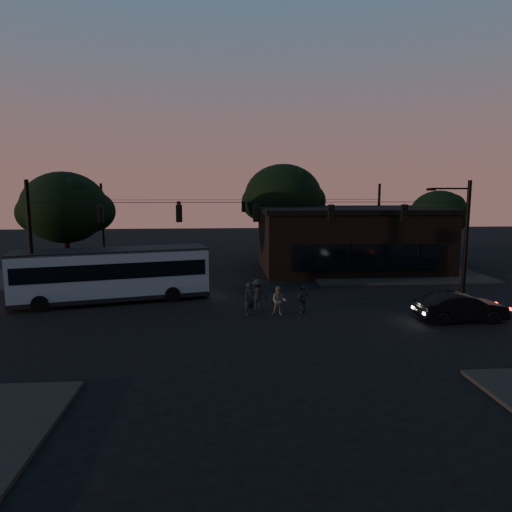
{
  "coord_description": "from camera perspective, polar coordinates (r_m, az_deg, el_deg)",
  "views": [
    {
      "loc": [
        -1.99,
        -22.9,
        6.93
      ],
      "look_at": [
        0.0,
        4.0,
        3.0
      ],
      "focal_mm": 32.0,
      "sensor_mm": 36.0,
      "label": 1
    }
  ],
  "objects": [
    {
      "name": "bus",
      "position": [
        29.69,
        -17.48,
        -1.95
      ],
      "size": [
        12.01,
        5.47,
        3.3
      ],
      "rotation": [
        0.0,
        0.0,
        0.25
      ],
      "color": "gray",
      "rests_on": "ground"
    },
    {
      "name": "sidewalk_far_left",
      "position": [
        39.4,
        -21.92,
        -2.33
      ],
      "size": [
        14.0,
        10.0,
        0.15
      ],
      "primitive_type": "cube",
      "color": "black",
      "rests_on": "ground"
    },
    {
      "name": "car",
      "position": [
        26.63,
        24.26,
        -5.84
      ],
      "size": [
        4.69,
        1.75,
        1.53
      ],
      "primitive_type": "imported",
      "rotation": [
        0.0,
        0.0,
        1.6
      ],
      "color": "black",
      "rests_on": "ground"
    },
    {
      "name": "tree_left",
      "position": [
        37.88,
        -22.83,
        5.59
      ],
      "size": [
        6.4,
        6.4,
        8.3
      ],
      "color": "black",
      "rests_on": "ground"
    },
    {
      "name": "signal_rig_near",
      "position": [
        27.08,
        0.0,
        3.03
      ],
      "size": [
        26.24,
        0.3,
        7.5
      ],
      "color": "black",
      "rests_on": "ground"
    },
    {
      "name": "tree_behind",
      "position": [
        45.3,
        3.4,
        7.34
      ],
      "size": [
        7.6,
        7.6,
        9.43
      ],
      "color": "black",
      "rests_on": "ground"
    },
    {
      "name": "tree_right",
      "position": [
        45.58,
        21.87,
        4.81
      ],
      "size": [
        5.2,
        5.2,
        6.86
      ],
      "color": "black",
      "rests_on": "ground"
    },
    {
      "name": "building",
      "position": [
        40.61,
        11.5,
        2.16
      ],
      "size": [
        15.4,
        10.41,
        5.4
      ],
      "color": "black",
      "rests_on": "ground"
    },
    {
      "name": "pedestrian_c",
      "position": [
        26.05,
        5.9,
        -5.39
      ],
      "size": [
        0.99,
        0.8,
        1.58
      ],
      "primitive_type": "imported",
      "rotation": [
        0.0,
        0.0,
        3.66
      ],
      "color": "#24242C",
      "rests_on": "ground"
    },
    {
      "name": "signal_rig_far",
      "position": [
        43.03,
        -1.58,
        4.66
      ],
      "size": [
        26.24,
        0.3,
        7.5
      ],
      "color": "black",
      "rests_on": "ground"
    },
    {
      "name": "sidewalk_far_right",
      "position": [
        40.05,
        16.29,
        -1.9
      ],
      "size": [
        14.0,
        10.0,
        0.15
      ],
      "primitive_type": "cube",
      "color": "black",
      "rests_on": "ground"
    },
    {
      "name": "pedestrian_a",
      "position": [
        25.5,
        -0.8,
        -5.36
      ],
      "size": [
        0.8,
        0.72,
        1.83
      ],
      "primitive_type": "imported",
      "rotation": [
        0.0,
        0.0,
        0.54
      ],
      "color": "black",
      "rests_on": "ground"
    },
    {
      "name": "ground",
      "position": [
        24.0,
        0.71,
        -8.49
      ],
      "size": [
        120.0,
        120.0,
        0.0
      ],
      "primitive_type": "plane",
      "color": "black",
      "rests_on": "ground"
    },
    {
      "name": "pedestrian_b",
      "position": [
        25.41,
        2.86,
        -5.62
      ],
      "size": [
        0.92,
        0.79,
        1.65
      ],
      "primitive_type": "imported",
      "rotation": [
        0.0,
        0.0,
        -0.23
      ],
      "color": "#56534E",
      "rests_on": "ground"
    },
    {
      "name": "pedestrian_d",
      "position": [
        26.58,
        0.19,
        -4.82
      ],
      "size": [
        1.17,
        0.68,
        1.81
      ],
      "primitive_type": "imported",
      "rotation": [
        0.0,
        0.0,
        3.15
      ],
      "color": "black",
      "rests_on": "ground"
    }
  ]
}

